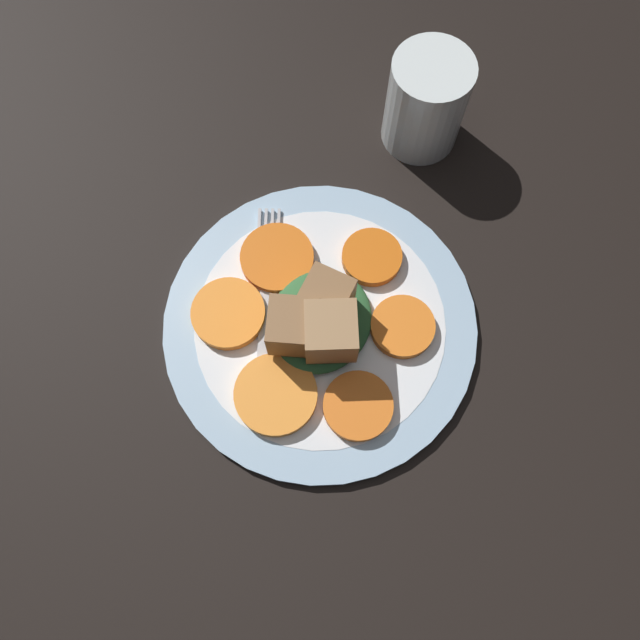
# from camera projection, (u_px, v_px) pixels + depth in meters

# --- Properties ---
(table_slab) EXTENTS (1.20, 1.20, 0.02)m
(table_slab) POSITION_uv_depth(u_px,v_px,m) (320.00, 330.00, 0.63)
(table_slab) COLOR black
(table_slab) RESTS_ON ground
(plate) EXTENTS (0.31, 0.31, 0.01)m
(plate) POSITION_uv_depth(u_px,v_px,m) (320.00, 325.00, 0.61)
(plate) COLOR #99B7D1
(plate) RESTS_ON table_slab
(carrot_slice_0) EXTENTS (0.08, 0.08, 0.01)m
(carrot_slice_0) POSITION_uv_depth(u_px,v_px,m) (276.00, 395.00, 0.58)
(carrot_slice_0) COLOR orange
(carrot_slice_0) RESTS_ON plate
(carrot_slice_1) EXTENTS (0.07, 0.07, 0.01)m
(carrot_slice_1) POSITION_uv_depth(u_px,v_px,m) (358.00, 406.00, 0.58)
(carrot_slice_1) COLOR orange
(carrot_slice_1) RESTS_ON plate
(carrot_slice_2) EXTENTS (0.06, 0.06, 0.01)m
(carrot_slice_2) POSITION_uv_depth(u_px,v_px,m) (402.00, 327.00, 0.60)
(carrot_slice_2) COLOR orange
(carrot_slice_2) RESTS_ON plate
(carrot_slice_3) EXTENTS (0.06, 0.06, 0.01)m
(carrot_slice_3) POSITION_uv_depth(u_px,v_px,m) (372.00, 257.00, 0.63)
(carrot_slice_3) COLOR #D45F12
(carrot_slice_3) RESTS_ON plate
(carrot_slice_4) EXTENTS (0.07, 0.07, 0.01)m
(carrot_slice_4) POSITION_uv_depth(u_px,v_px,m) (277.00, 258.00, 0.63)
(carrot_slice_4) COLOR #D76115
(carrot_slice_4) RESTS_ON plate
(carrot_slice_5) EXTENTS (0.07, 0.07, 0.01)m
(carrot_slice_5) POSITION_uv_depth(u_px,v_px,m) (228.00, 313.00, 0.61)
(carrot_slice_5) COLOR orange
(carrot_slice_5) RESTS_ON plate
(center_pile) EXTENTS (0.11, 0.10, 0.06)m
(center_pile) POSITION_uv_depth(u_px,v_px,m) (318.00, 320.00, 0.58)
(center_pile) COLOR #2D6033
(center_pile) RESTS_ON plate
(fork) EXTENTS (0.18, 0.10, 0.00)m
(fork) POSITION_uv_depth(u_px,v_px,m) (266.00, 289.00, 0.62)
(fork) COLOR #B2B2B7
(fork) RESTS_ON plate
(water_glass) EXTENTS (0.08, 0.08, 0.11)m
(water_glass) POSITION_uv_depth(u_px,v_px,m) (423.00, 102.00, 0.64)
(water_glass) COLOR silver
(water_glass) RESTS_ON table_slab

